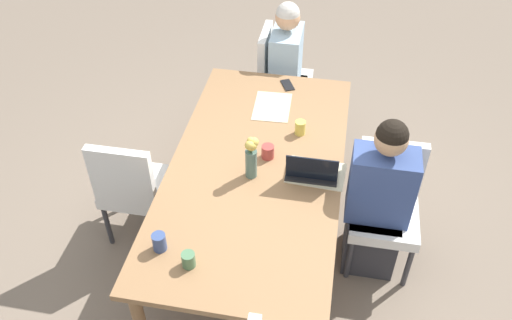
# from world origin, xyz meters

# --- Properties ---
(ground_plane) EXTENTS (10.00, 10.00, 0.00)m
(ground_plane) POSITION_xyz_m (0.00, 0.00, 0.00)
(ground_plane) COLOR #756656
(dining_table) EXTENTS (2.17, 1.09, 0.73)m
(dining_table) POSITION_xyz_m (0.00, 0.00, 0.67)
(dining_table) COLOR olive
(dining_table) RESTS_ON ground_plane
(chair_head_left_left_near) EXTENTS (0.44, 0.44, 0.90)m
(chair_head_left_left_near) POSITION_xyz_m (-1.45, -0.07, 0.50)
(chair_head_left_left_near) COLOR silver
(chair_head_left_left_near) RESTS_ON ground_plane
(person_head_left_left_near) EXTENTS (0.40, 0.36, 1.19)m
(person_head_left_left_near) POSITION_xyz_m (-1.39, 0.00, 0.53)
(person_head_left_left_near) COLOR #2D2D33
(person_head_left_left_near) RESTS_ON ground_plane
(chair_far_left_mid) EXTENTS (0.44, 0.44, 0.90)m
(chair_far_left_mid) POSITION_xyz_m (-0.07, 0.85, 0.50)
(chair_far_left_mid) COLOR silver
(chair_far_left_mid) RESTS_ON ground_plane
(person_far_left_mid) EXTENTS (0.36, 0.40, 1.19)m
(person_far_left_mid) POSITION_xyz_m (0.01, 0.79, 0.53)
(person_far_left_mid) COLOR #2D2D33
(person_far_left_mid) RESTS_ON ground_plane
(chair_near_right_near) EXTENTS (0.44, 0.44, 0.90)m
(chair_near_right_near) POSITION_xyz_m (0.09, -0.83, 0.50)
(chair_near_right_near) COLOR silver
(chair_near_right_near) RESTS_ON ground_plane
(flower_vase) EXTENTS (0.09, 0.08, 0.30)m
(flower_vase) POSITION_xyz_m (0.09, -0.01, 0.90)
(flower_vase) COLOR #4C6B60
(flower_vase) RESTS_ON dining_table
(placemat_head_left_left_near) EXTENTS (0.37, 0.27, 0.00)m
(placemat_head_left_left_near) POSITION_xyz_m (-0.65, 0.00, 0.73)
(placemat_head_left_left_near) COLOR beige
(placemat_head_left_left_near) RESTS_ON dining_table
(placemat_far_left_mid) EXTENTS (0.28, 0.37, 0.00)m
(placemat_far_left_mid) POSITION_xyz_m (0.00, 0.38, 0.73)
(placemat_far_left_mid) COLOR beige
(placemat_far_left_mid) RESTS_ON dining_table
(laptop_far_left_mid) EXTENTS (0.22, 0.32, 0.21)m
(laptop_far_left_mid) POSITION_xyz_m (0.03, 0.36, 0.78)
(laptop_far_left_mid) COLOR black
(laptop_far_left_mid) RESTS_ON dining_table
(coffee_mug_near_left) EXTENTS (0.07, 0.07, 0.10)m
(coffee_mug_near_left) POSITION_xyz_m (-0.38, 0.23, 0.78)
(coffee_mug_near_left) COLOR #DBC64C
(coffee_mug_near_left) RESTS_ON dining_table
(coffee_mug_near_right) EXTENTS (0.08, 0.08, 0.11)m
(coffee_mug_near_right) POSITION_xyz_m (0.75, -0.39, 0.78)
(coffee_mug_near_right) COLOR #33477A
(coffee_mug_near_right) RESTS_ON dining_table
(coffee_mug_centre_left) EXTENTS (0.07, 0.07, 0.09)m
(coffee_mug_centre_left) POSITION_xyz_m (0.83, -0.21, 0.77)
(coffee_mug_centre_left) COLOR #47704C
(coffee_mug_centre_left) RESTS_ON dining_table
(coffee_mug_centre_right) EXTENTS (0.08, 0.08, 0.09)m
(coffee_mug_centre_right) POSITION_xyz_m (-0.10, 0.06, 0.78)
(coffee_mug_centre_right) COLOR #AD3D38
(coffee_mug_centre_right) RESTS_ON dining_table
(phone_black) EXTENTS (0.17, 0.13, 0.01)m
(phone_black) POSITION_xyz_m (-0.95, 0.07, 0.73)
(phone_black) COLOR black
(phone_black) RESTS_ON dining_table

